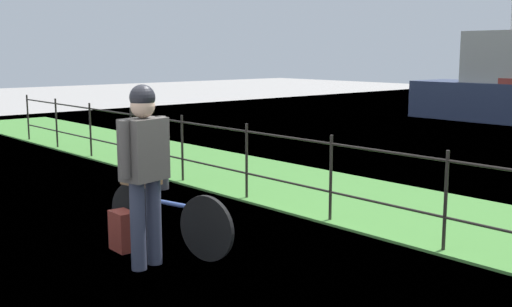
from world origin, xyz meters
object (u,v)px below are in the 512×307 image
(backpack_on_paving, at_px, (123,231))
(bicycle_main, at_px, (167,218))
(wooden_crate, at_px, (141,171))
(moored_boat_far, at_px, (508,89))
(terrier_dog, at_px, (142,150))
(cyclist_person, at_px, (144,160))
(mooring_bollard, at_px, (162,175))

(backpack_on_paving, bearing_deg, bicycle_main, 48.02)
(wooden_crate, bearing_deg, backpack_on_paving, -82.29)
(bicycle_main, distance_m, wooden_crate, 0.56)
(wooden_crate, distance_m, moored_boat_far, 14.17)
(terrier_dog, bearing_deg, bicycle_main, 12.51)
(cyclist_person, xyz_separation_m, backpack_on_paving, (-0.57, 0.08, -0.80))
(wooden_crate, relative_size, mooring_bollard, 0.83)
(mooring_bollard, bearing_deg, backpack_on_paving, -40.68)
(bicycle_main, height_order, backpack_on_paving, bicycle_main)
(bicycle_main, distance_m, mooring_bollard, 2.89)
(bicycle_main, bearing_deg, wooden_crate, -167.49)
(terrier_dog, xyz_separation_m, cyclist_person, (0.58, -0.33, 0.01))
(moored_boat_far, bearing_deg, mooring_bollard, -85.19)
(wooden_crate, bearing_deg, terrier_dog, 12.51)
(terrier_dog, distance_m, moored_boat_far, 14.17)
(terrier_dog, height_order, mooring_bollard, terrier_dog)
(cyclist_person, relative_size, backpack_on_paving, 4.21)
(bicycle_main, xyz_separation_m, backpack_on_paving, (-0.31, -0.33, -0.14))
(bicycle_main, bearing_deg, backpack_on_paving, -133.74)
(terrier_dog, height_order, moored_boat_far, moored_boat_far)
(bicycle_main, relative_size, backpack_on_paving, 3.98)
(bicycle_main, height_order, mooring_bollard, bicycle_main)
(backpack_on_paving, distance_m, mooring_bollard, 2.83)
(terrier_dog, xyz_separation_m, backpack_on_paving, (0.01, -0.26, -0.79))
(mooring_bollard, distance_m, moored_boat_far, 12.29)
(cyclist_person, xyz_separation_m, moored_boat_far, (-3.75, 14.14, -0.08))
(backpack_on_paving, height_order, moored_boat_far, moored_boat_far)
(wooden_crate, xyz_separation_m, moored_boat_far, (-3.14, 13.81, 0.15))
(terrier_dog, height_order, cyclist_person, cyclist_person)
(cyclist_person, xyz_separation_m, mooring_bollard, (-2.72, 1.92, -0.79))
(cyclist_person, bearing_deg, backpack_on_paving, 172.47)
(wooden_crate, xyz_separation_m, terrier_dog, (0.02, 0.01, 0.22))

